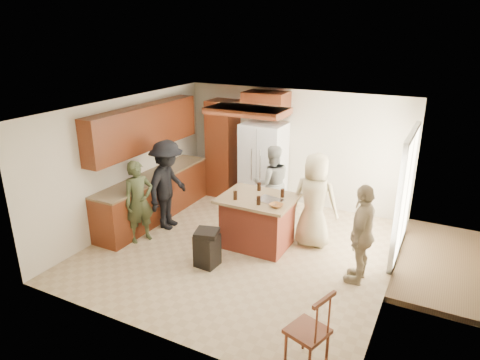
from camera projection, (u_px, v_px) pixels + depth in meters
The scene contains 12 objects.
person_front_left at pixel (139, 202), 7.67m from camera, with size 0.55×0.41×1.52m, color #394126.
person_behind_left at pixel (272, 183), 8.54m from camera, with size 0.75×0.46×1.55m, color gray.
person_behind_right at pixel (315, 201), 7.47m from camera, with size 0.83×0.54×1.71m, color tan.
person_side_right at pixel (362, 234), 6.41m from camera, with size 0.93×0.47×1.58m, color tan.
person_counter at pixel (168, 185), 8.15m from camera, with size 1.13×0.52×1.75m, color black.
left_cabinetry at pixel (151, 173), 8.56m from camera, with size 0.64×3.00×2.30m.
back_wall_units at pixel (233, 138), 9.53m from camera, with size 1.80×0.60×2.45m.
refrigerator at pixel (263, 164), 9.29m from camera, with size 0.90×0.76×1.80m.
kitchen_island at pixel (257, 221), 7.57m from camera, with size 1.28×1.03×0.93m.
island_items at pixel (268, 199), 7.23m from camera, with size 0.92×0.72×0.15m.
trash_bin at pixel (207, 248), 6.98m from camera, with size 0.44×0.44×0.63m.
spindle_chair at pixel (309, 332), 4.86m from camera, with size 0.53×0.53×0.99m.
Camera 1 is at (3.04, -5.99, 3.73)m, focal length 32.00 mm.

